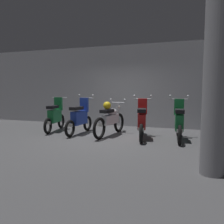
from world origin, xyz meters
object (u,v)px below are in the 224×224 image
support_pillar (216,81)px  motorbike_slot_0 (55,116)px  motorbike_slot_4 (179,122)px  motorbike_slot_3 (142,121)px  motorbike_slot_1 (80,118)px  motorbike_slot_2 (110,119)px

support_pillar → motorbike_slot_0: bearing=150.6°
motorbike_slot_4 → motorbike_slot_0: bearing=178.0°
motorbike_slot_4 → support_pillar: support_pillar is taller
motorbike_slot_3 → motorbike_slot_4: same height
motorbike_slot_3 → motorbike_slot_1: bearing=177.9°
motorbike_slot_3 → support_pillar: 3.16m
motorbike_slot_3 → support_pillar: (1.68, -2.45, 1.06)m
motorbike_slot_4 → support_pillar: (0.63, -2.58, 1.06)m
motorbike_slot_0 → motorbike_slot_4: (4.18, -0.14, 0.00)m
motorbike_slot_0 → support_pillar: support_pillar is taller
motorbike_slot_0 → motorbike_slot_1: (1.05, -0.19, 0.00)m
motorbike_slot_2 → support_pillar: bearing=-43.2°
motorbike_slot_0 → motorbike_slot_3: motorbike_slot_3 is taller
motorbike_slot_4 → support_pillar: bearing=-76.2°
motorbike_slot_2 → motorbike_slot_4: size_ratio=1.15×
motorbike_slot_4 → support_pillar: 2.86m
motorbike_slot_4 → motorbike_slot_3: bearing=-173.4°
motorbike_slot_2 → motorbike_slot_4: 2.08m
motorbike_slot_0 → motorbike_slot_1: bearing=-10.2°
motorbike_slot_1 → motorbike_slot_4: size_ratio=1.00×
motorbike_slot_0 → motorbike_slot_1: 1.07m
motorbike_slot_0 → motorbike_slot_2: 2.10m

